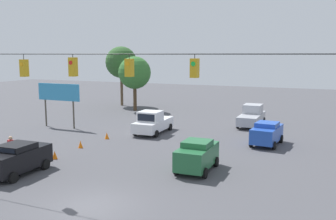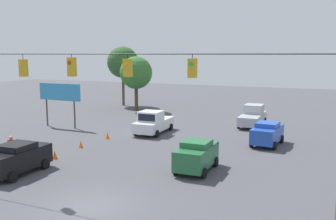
{
  "view_description": "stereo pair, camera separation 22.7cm",
  "coord_description": "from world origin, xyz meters",
  "px_view_note": "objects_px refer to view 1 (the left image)",
  "views": [
    {
      "loc": [
        -10.24,
        14.21,
        7.24
      ],
      "look_at": [
        0.75,
        -10.77,
        3.16
      ],
      "focal_mm": 40.0,
      "sensor_mm": 36.0,
      "label": 1
    },
    {
      "loc": [
        -10.44,
        14.12,
        7.24
      ],
      "look_at": [
        0.75,
        -10.77,
        3.16
      ],
      "focal_mm": 40.0,
      "sensor_mm": 36.0,
      "label": 2
    }
  ],
  "objects_px": {
    "sedan_blue_oncoming_far": "(267,133)",
    "traffic_cone_nearest": "(55,155)",
    "overhead_signal_span": "(100,100)",
    "tree_horizon_left": "(121,62)",
    "traffic_cone_second": "(80,144)",
    "roadside_billboard": "(59,95)",
    "sedan_black_parked_shoulder": "(17,158)",
    "tree_horizon_right": "(135,73)",
    "pickup_truck_white_withflow_far": "(152,123)",
    "traffic_cone_third": "(107,136)",
    "pickup_truck_silver_oncoming_deep": "(252,116)",
    "pedestrian": "(11,149)",
    "sedan_green_crossing_near": "(197,155)"
  },
  "relations": [
    {
      "from": "sedan_green_crossing_near",
      "to": "roadside_billboard",
      "type": "bearing_deg",
      "value": -24.33
    },
    {
      "from": "pickup_truck_white_withflow_far",
      "to": "sedan_blue_oncoming_far",
      "type": "height_order",
      "value": "pickup_truck_white_withflow_far"
    },
    {
      "from": "roadside_billboard",
      "to": "pedestrian",
      "type": "bearing_deg",
      "value": 114.63
    },
    {
      "from": "pickup_truck_white_withflow_far",
      "to": "tree_horizon_right",
      "type": "height_order",
      "value": "tree_horizon_right"
    },
    {
      "from": "sedan_black_parked_shoulder",
      "to": "tree_horizon_right",
      "type": "distance_m",
      "value": 26.73
    },
    {
      "from": "overhead_signal_span",
      "to": "sedan_green_crossing_near",
      "type": "xyz_separation_m",
      "value": [
        -2.83,
        -6.32,
        -4.02
      ]
    },
    {
      "from": "overhead_signal_span",
      "to": "pickup_truck_silver_oncoming_deep",
      "type": "height_order",
      "value": "overhead_signal_span"
    },
    {
      "from": "sedan_blue_oncoming_far",
      "to": "traffic_cone_nearest",
      "type": "distance_m",
      "value": 16.4
    },
    {
      "from": "roadside_billboard",
      "to": "tree_horizon_right",
      "type": "distance_m",
      "value": 13.07
    },
    {
      "from": "overhead_signal_span",
      "to": "tree_horizon_right",
      "type": "relative_size",
      "value": 3.12
    },
    {
      "from": "sedan_black_parked_shoulder",
      "to": "roadside_billboard",
      "type": "relative_size",
      "value": 0.88
    },
    {
      "from": "pickup_truck_white_withflow_far",
      "to": "traffic_cone_third",
      "type": "relative_size",
      "value": 9.14
    },
    {
      "from": "traffic_cone_nearest",
      "to": "sedan_blue_oncoming_far",
      "type": "bearing_deg",
      "value": -141.64
    },
    {
      "from": "tree_horizon_left",
      "to": "tree_horizon_right",
      "type": "relative_size",
      "value": 1.19
    },
    {
      "from": "sedan_green_crossing_near",
      "to": "roadside_billboard",
      "type": "relative_size",
      "value": 0.79
    },
    {
      "from": "sedan_green_crossing_near",
      "to": "traffic_cone_third",
      "type": "relative_size",
      "value": 6.83
    },
    {
      "from": "traffic_cone_nearest",
      "to": "traffic_cone_second",
      "type": "relative_size",
      "value": 1.0
    },
    {
      "from": "sedan_blue_oncoming_far",
      "to": "traffic_cone_nearest",
      "type": "xyz_separation_m",
      "value": [
        12.85,
        10.17,
        -0.68
      ]
    },
    {
      "from": "sedan_blue_oncoming_far",
      "to": "roadside_billboard",
      "type": "height_order",
      "value": "roadside_billboard"
    },
    {
      "from": "traffic_cone_third",
      "to": "tree_horizon_left",
      "type": "bearing_deg",
      "value": -62.78
    },
    {
      "from": "overhead_signal_span",
      "to": "tree_horizon_left",
      "type": "bearing_deg",
      "value": -60.91
    },
    {
      "from": "traffic_cone_second",
      "to": "pedestrian",
      "type": "xyz_separation_m",
      "value": [
        1.97,
        4.98,
        0.61
      ]
    },
    {
      "from": "traffic_cone_third",
      "to": "tree_horizon_left",
      "type": "xyz_separation_m",
      "value": [
        9.8,
        -19.06,
        5.81
      ]
    },
    {
      "from": "roadside_billboard",
      "to": "pedestrian",
      "type": "height_order",
      "value": "roadside_billboard"
    },
    {
      "from": "pickup_truck_silver_oncoming_deep",
      "to": "traffic_cone_third",
      "type": "height_order",
      "value": "pickup_truck_silver_oncoming_deep"
    },
    {
      "from": "tree_horizon_left",
      "to": "sedan_green_crossing_near",
      "type": "bearing_deg",
      "value": 129.27
    },
    {
      "from": "sedan_blue_oncoming_far",
      "to": "pedestrian",
      "type": "distance_m",
      "value": 19.19
    },
    {
      "from": "overhead_signal_span",
      "to": "pickup_truck_silver_oncoming_deep",
      "type": "bearing_deg",
      "value": -97.46
    },
    {
      "from": "sedan_green_crossing_near",
      "to": "traffic_cone_third",
      "type": "height_order",
      "value": "sedan_green_crossing_near"
    },
    {
      "from": "sedan_blue_oncoming_far",
      "to": "tree_horizon_left",
      "type": "height_order",
      "value": "tree_horizon_left"
    },
    {
      "from": "overhead_signal_span",
      "to": "sedan_black_parked_shoulder",
      "type": "xyz_separation_m",
      "value": [
        6.92,
        -1.26,
        -4.03
      ]
    },
    {
      "from": "traffic_cone_third",
      "to": "roadside_billboard",
      "type": "height_order",
      "value": "roadside_billboard"
    },
    {
      "from": "traffic_cone_second",
      "to": "traffic_cone_third",
      "type": "height_order",
      "value": "same"
    },
    {
      "from": "overhead_signal_span",
      "to": "pedestrian",
      "type": "xyz_separation_m",
      "value": [
        9.36,
        -3.09,
        -4.12
      ]
    },
    {
      "from": "pickup_truck_silver_oncoming_deep",
      "to": "pedestrian",
      "type": "xyz_separation_m",
      "value": [
        12.33,
        19.66,
        -0.08
      ]
    },
    {
      "from": "roadside_billboard",
      "to": "pedestrian",
      "type": "xyz_separation_m",
      "value": [
        -5.06,
        11.03,
        -2.37
      ]
    },
    {
      "from": "traffic_cone_second",
      "to": "roadside_billboard",
      "type": "distance_m",
      "value": 9.74
    },
    {
      "from": "sedan_black_parked_shoulder",
      "to": "traffic_cone_nearest",
      "type": "xyz_separation_m",
      "value": [
        0.2,
        -3.53,
        -0.7
      ]
    },
    {
      "from": "pickup_truck_white_withflow_far",
      "to": "traffic_cone_third",
      "type": "xyz_separation_m",
      "value": [
        2.56,
        3.73,
        -0.69
      ]
    },
    {
      "from": "traffic_cone_second",
      "to": "pedestrian",
      "type": "height_order",
      "value": "pedestrian"
    },
    {
      "from": "sedan_green_crossing_near",
      "to": "traffic_cone_third",
      "type": "bearing_deg",
      "value": -27.53
    },
    {
      "from": "traffic_cone_nearest",
      "to": "roadside_billboard",
      "type": "height_order",
      "value": "roadside_billboard"
    },
    {
      "from": "pickup_truck_silver_oncoming_deep",
      "to": "traffic_cone_nearest",
      "type": "height_order",
      "value": "pickup_truck_silver_oncoming_deep"
    },
    {
      "from": "overhead_signal_span",
      "to": "pickup_truck_silver_oncoming_deep",
      "type": "relative_size",
      "value": 3.9
    },
    {
      "from": "sedan_green_crossing_near",
      "to": "traffic_cone_second",
      "type": "xyz_separation_m",
      "value": [
        10.22,
        -1.75,
        -0.71
      ]
    },
    {
      "from": "tree_horizon_left",
      "to": "pickup_truck_white_withflow_far",
      "type": "bearing_deg",
      "value": 128.89
    },
    {
      "from": "sedan_green_crossing_near",
      "to": "pickup_truck_white_withflow_far",
      "type": "height_order",
      "value": "pickup_truck_white_withflow_far"
    },
    {
      "from": "pickup_truck_white_withflow_far",
      "to": "pedestrian",
      "type": "bearing_deg",
      "value": 69.01
    },
    {
      "from": "pickup_truck_white_withflow_far",
      "to": "pedestrian",
      "type": "height_order",
      "value": "pickup_truck_white_withflow_far"
    },
    {
      "from": "overhead_signal_span",
      "to": "tree_horizon_right",
      "type": "distance_m",
      "value": 29.94
    }
  ]
}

